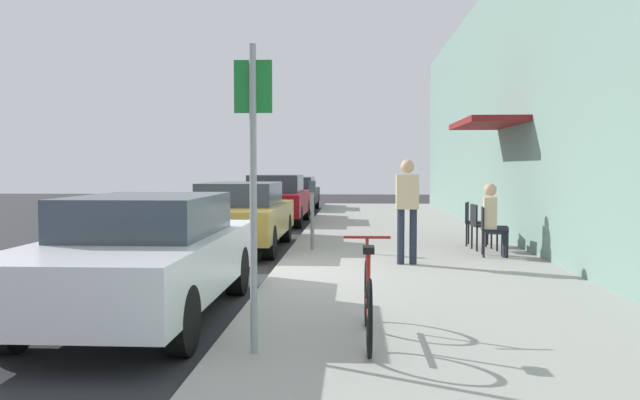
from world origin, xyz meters
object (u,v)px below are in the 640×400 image
at_px(seated_patron_0, 493,217).
at_px(cafe_chair_1, 480,224).
at_px(parked_car_2, 276,199).
at_px(cafe_chair_2, 473,220).
at_px(bicycle_0, 368,301).
at_px(parked_car_1, 240,215).
at_px(parked_car_3, 294,193).
at_px(parking_meter, 312,210).
at_px(cafe_chair_0, 490,228).
at_px(pedestrian_standing, 407,203).
at_px(parked_car_0, 145,254).
at_px(street_sign, 253,174).

xyz_separation_m(seated_patron_0, cafe_chair_1, (-0.06, 0.84, -0.19)).
bearing_deg(parked_car_2, cafe_chair_1, -54.63).
bearing_deg(cafe_chair_1, cafe_chair_2, 89.76).
bearing_deg(bicycle_0, parked_car_1, 109.13).
bearing_deg(parked_car_3, parking_meter, -82.88).
bearing_deg(parked_car_2, cafe_chair_0, -57.75).
relative_size(bicycle_0, cafe_chair_2, 1.97).
height_order(seated_patron_0, pedestrian_standing, pedestrian_standing).
height_order(parked_car_0, bicycle_0, parked_car_0).
distance_m(parked_car_0, cafe_chair_2, 7.57).
height_order(parked_car_3, cafe_chair_0, parked_car_3).
relative_size(cafe_chair_0, seated_patron_0, 0.67).
bearing_deg(parking_meter, street_sign, -90.43).
bearing_deg(bicycle_0, parked_car_3, 97.54).
xyz_separation_m(parked_car_2, seated_patron_0, (4.80, -7.53, 0.06)).
relative_size(parked_car_0, parked_car_1, 1.00).
bearing_deg(seated_patron_0, cafe_chair_1, 94.08).
bearing_deg(street_sign, cafe_chair_1, 64.61).
distance_m(street_sign, cafe_chair_0, 6.90).
xyz_separation_m(parked_car_0, street_sign, (1.50, -1.66, 0.92)).
bearing_deg(parking_meter, cafe_chair_1, 2.14).
distance_m(cafe_chair_1, pedestrian_standing, 2.45).
relative_size(seated_patron_0, pedestrian_standing, 0.76).
relative_size(parked_car_2, seated_patron_0, 3.41).
distance_m(parked_car_1, parked_car_3, 11.56).
height_order(parking_meter, seated_patron_0, parking_meter).
relative_size(parked_car_1, cafe_chair_2, 5.06).
height_order(parked_car_0, street_sign, street_sign).
bearing_deg(parking_meter, cafe_chair_0, -12.64).
xyz_separation_m(street_sign, pedestrian_standing, (1.71, 4.99, -0.52)).
height_order(parked_car_3, cafe_chair_1, parked_car_3).
bearing_deg(pedestrian_standing, parked_car_2, 110.60).
bearing_deg(seated_patron_0, parking_meter, 167.44).
relative_size(parking_meter, pedestrian_standing, 0.78).
height_order(bicycle_0, cafe_chair_2, bicycle_0).
height_order(parking_meter, bicycle_0, parking_meter).
bearing_deg(bicycle_0, parked_car_2, 100.72).
height_order(cafe_chair_0, cafe_chair_2, same).
relative_size(parked_car_0, parked_car_3, 1.00).
bearing_deg(seated_patron_0, pedestrian_standing, -148.04).
bearing_deg(pedestrian_standing, parked_car_3, 102.77).
xyz_separation_m(street_sign, cafe_chair_1, (3.24, 6.84, -1.02)).
bearing_deg(cafe_chair_1, pedestrian_standing, -129.87).
bearing_deg(street_sign, cafe_chair_0, 61.59).
distance_m(parking_meter, street_sign, 6.76).
height_order(parked_car_2, cafe_chair_0, parked_car_2).
relative_size(bicycle_0, seated_patron_0, 1.33).
xyz_separation_m(parked_car_1, cafe_chair_1, (4.74, -0.74, -0.10)).
relative_size(seated_patron_0, cafe_chair_1, 1.48).
bearing_deg(parked_car_0, bicycle_0, -26.31).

